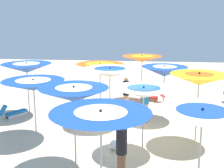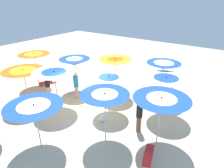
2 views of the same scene
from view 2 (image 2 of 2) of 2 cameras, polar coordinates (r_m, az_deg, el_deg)
ground at (r=11.23m, az=-7.79°, el=-8.14°), size 38.42×38.42×0.04m
beach_umbrella_0 at (r=8.03m, az=14.12°, el=-5.39°), size 2.29×2.29×2.38m
beach_umbrella_1 at (r=10.26m, az=15.37°, el=0.76°), size 2.18×2.18×2.27m
beach_umbrella_2 at (r=11.91m, az=14.76°, el=5.18°), size 2.00×2.00×2.45m
beach_umbrella_3 at (r=7.99m, az=-2.09°, el=-4.22°), size 2.04×2.04×2.43m
beach_umbrella_4 at (r=10.22m, az=-0.95°, el=1.20°), size 1.91×1.91×2.18m
beach_umbrella_5 at (r=12.04m, az=0.96°, el=6.42°), size 2.00×2.00×2.51m
beach_umbrella_6 at (r=8.24m, az=-21.65°, el=-6.92°), size 2.26×2.26×2.19m
beach_umbrella_7 at (r=10.90m, az=-16.46°, el=2.58°), size 2.29×2.29×2.35m
beach_umbrella_8 at (r=12.87m, az=-10.81°, el=6.36°), size 1.99×1.99×2.34m
beach_umbrella_10 at (r=11.99m, az=-24.37°, el=2.85°), size 2.28×2.28×2.26m
beach_umbrella_11 at (r=14.37m, az=-21.72°, el=7.55°), size 2.09×2.09×2.42m
lounger_0 at (r=12.25m, az=-23.40°, el=-5.95°), size 1.09×1.03×0.60m
lounger_1 at (r=15.11m, az=-18.38°, el=0.69°), size 1.33×0.59×0.54m
lounger_2 at (r=13.48m, az=15.34°, el=-1.85°), size 1.28×0.58×0.60m
lounger_3 at (r=8.44m, az=10.64°, el=-19.37°), size 1.34×0.72×0.59m
beachgoer_0 at (r=9.31m, az=7.94°, el=-8.90°), size 0.30×0.30×1.73m
beachgoer_1 at (r=12.87m, az=-18.23°, el=-0.34°), size 0.30×0.30×1.63m
beachgoer_2 at (r=12.24m, az=-10.41°, el=-0.32°), size 0.30×0.30×1.77m
beach_ball at (r=10.31m, az=-2.90°, el=-9.93°), size 0.34×0.34×0.34m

